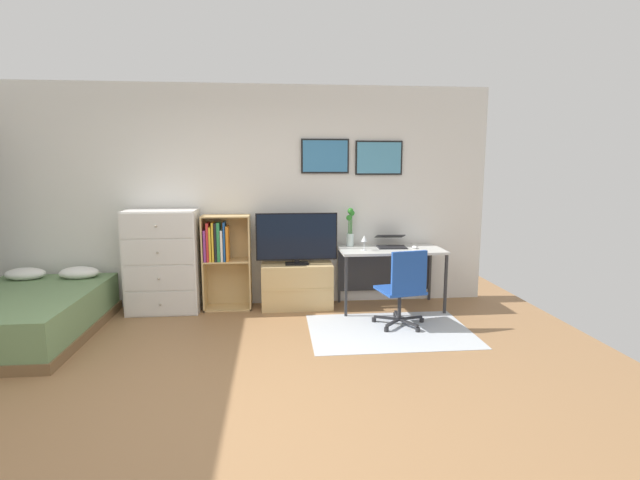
{
  "coord_description": "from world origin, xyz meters",
  "views": [
    {
      "loc": [
        0.39,
        -3.44,
        1.73
      ],
      "look_at": [
        0.86,
        1.5,
        0.95
      ],
      "focal_mm": 26.37,
      "sensor_mm": 36.0,
      "label": 1
    }
  ],
  "objects_px": {
    "laptop": "(391,242)",
    "office_chair": "(404,286)",
    "bed": "(24,315)",
    "wine_glass": "(364,239)",
    "tv_stand": "(297,286)",
    "desk": "(389,258)",
    "bamboo_vase": "(350,226)",
    "dresser": "(163,262)",
    "bookshelf": "(223,254)",
    "television": "(297,239)",
    "computer_mouse": "(415,247)"
  },
  "relations": [
    {
      "from": "television",
      "to": "desk",
      "type": "xyz_separation_m",
      "value": [
        1.14,
        -0.01,
        -0.26
      ]
    },
    {
      "from": "tv_stand",
      "to": "desk",
      "type": "xyz_separation_m",
      "value": [
        1.14,
        -0.03,
        0.34
      ]
    },
    {
      "from": "bed",
      "to": "television",
      "type": "xyz_separation_m",
      "value": [
        2.81,
        0.73,
        0.63
      ]
    },
    {
      "from": "television",
      "to": "computer_mouse",
      "type": "height_order",
      "value": "television"
    },
    {
      "from": "dresser",
      "to": "office_chair",
      "type": "distance_m",
      "value": 2.82
    },
    {
      "from": "dresser",
      "to": "bed",
      "type": "bearing_deg",
      "value": -149.01
    },
    {
      "from": "desk",
      "to": "laptop",
      "type": "bearing_deg",
      "value": 57.88
    },
    {
      "from": "office_chair",
      "to": "bed",
      "type": "bearing_deg",
      "value": 167.33
    },
    {
      "from": "bed",
      "to": "wine_glass",
      "type": "bearing_deg",
      "value": 8.46
    },
    {
      "from": "bed",
      "to": "computer_mouse",
      "type": "bearing_deg",
      "value": 8.09
    },
    {
      "from": "bed",
      "to": "desk",
      "type": "distance_m",
      "value": 4.03
    },
    {
      "from": "bed",
      "to": "bookshelf",
      "type": "xyz_separation_m",
      "value": [
        1.92,
        0.8,
        0.45
      ]
    },
    {
      "from": "bed",
      "to": "laptop",
      "type": "height_order",
      "value": "laptop"
    },
    {
      "from": "desk",
      "to": "bamboo_vase",
      "type": "height_order",
      "value": "bamboo_vase"
    },
    {
      "from": "dresser",
      "to": "bamboo_vase",
      "type": "bearing_deg",
      "value": 3.1
    },
    {
      "from": "dresser",
      "to": "computer_mouse",
      "type": "distance_m",
      "value": 3.02
    },
    {
      "from": "computer_mouse",
      "to": "wine_glass",
      "type": "relative_size",
      "value": 0.58
    },
    {
      "from": "television",
      "to": "wine_glass",
      "type": "xyz_separation_m",
      "value": [
        0.79,
        -0.17,
        0.01
      ]
    },
    {
      "from": "bookshelf",
      "to": "bed",
      "type": "bearing_deg",
      "value": -157.33
    },
    {
      "from": "bed",
      "to": "bamboo_vase",
      "type": "distance_m",
      "value": 3.67
    },
    {
      "from": "dresser",
      "to": "computer_mouse",
      "type": "relative_size",
      "value": 11.77
    },
    {
      "from": "computer_mouse",
      "to": "desk",
      "type": "bearing_deg",
      "value": 162.65
    },
    {
      "from": "desk",
      "to": "office_chair",
      "type": "height_order",
      "value": "office_chair"
    },
    {
      "from": "bed",
      "to": "wine_glass",
      "type": "xyz_separation_m",
      "value": [
        3.61,
        0.56,
        0.64
      ]
    },
    {
      "from": "office_chair",
      "to": "laptop",
      "type": "distance_m",
      "value": 0.92
    },
    {
      "from": "tv_stand",
      "to": "office_chair",
      "type": "height_order",
      "value": "office_chair"
    },
    {
      "from": "laptop",
      "to": "wine_glass",
      "type": "relative_size",
      "value": 2.18
    },
    {
      "from": "laptop",
      "to": "computer_mouse",
      "type": "relative_size",
      "value": 3.77
    },
    {
      "from": "television",
      "to": "bamboo_vase",
      "type": "relative_size",
      "value": 2.03
    },
    {
      "from": "bed",
      "to": "dresser",
      "type": "relative_size",
      "value": 1.56
    },
    {
      "from": "dresser",
      "to": "bamboo_vase",
      "type": "relative_size",
      "value": 2.54
    },
    {
      "from": "office_chair",
      "to": "bamboo_vase",
      "type": "xyz_separation_m",
      "value": [
        -0.43,
        0.95,
        0.53
      ]
    },
    {
      "from": "laptop",
      "to": "bookshelf",
      "type": "bearing_deg",
      "value": -178.29
    },
    {
      "from": "laptop",
      "to": "office_chair",
      "type": "bearing_deg",
      "value": -91.56
    },
    {
      "from": "dresser",
      "to": "television",
      "type": "relative_size",
      "value": 1.25
    },
    {
      "from": "tv_stand",
      "to": "office_chair",
      "type": "xyz_separation_m",
      "value": [
        1.1,
        -0.84,
        0.18
      ]
    },
    {
      "from": "laptop",
      "to": "desk",
      "type": "bearing_deg",
      "value": -119.33
    },
    {
      "from": "dresser",
      "to": "laptop",
      "type": "distance_m",
      "value": 2.76
    },
    {
      "from": "tv_stand",
      "to": "television",
      "type": "distance_m",
      "value": 0.59
    },
    {
      "from": "tv_stand",
      "to": "desk",
      "type": "bearing_deg",
      "value": -1.75
    },
    {
      "from": "dresser",
      "to": "television",
      "type": "bearing_deg",
      "value": -0.26
    },
    {
      "from": "computer_mouse",
      "to": "wine_glass",
      "type": "xyz_separation_m",
      "value": [
        -0.64,
        -0.07,
        0.12
      ]
    },
    {
      "from": "bookshelf",
      "to": "laptop",
      "type": "distance_m",
      "value": 2.07
    },
    {
      "from": "desk",
      "to": "laptop",
      "type": "relative_size",
      "value": 3.18
    },
    {
      "from": "office_chair",
      "to": "desk",
      "type": "bearing_deg",
      "value": 76.1
    },
    {
      "from": "bookshelf",
      "to": "tv_stand",
      "type": "distance_m",
      "value": 0.99
    },
    {
      "from": "tv_stand",
      "to": "laptop",
      "type": "distance_m",
      "value": 1.28
    },
    {
      "from": "dresser",
      "to": "desk",
      "type": "relative_size",
      "value": 0.98
    },
    {
      "from": "bamboo_vase",
      "to": "dresser",
      "type": "bearing_deg",
      "value": -176.9
    },
    {
      "from": "dresser",
      "to": "office_chair",
      "type": "height_order",
      "value": "dresser"
    }
  ]
}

